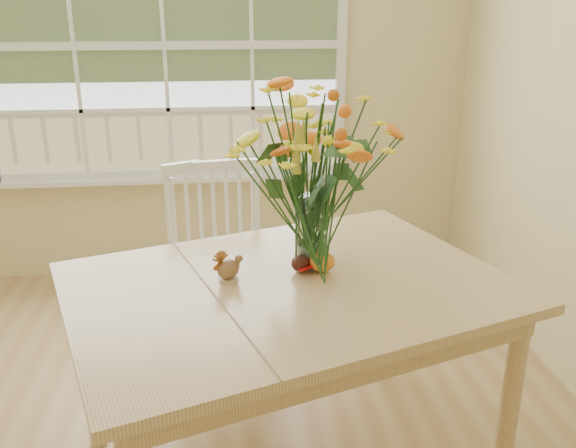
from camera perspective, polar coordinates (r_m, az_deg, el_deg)
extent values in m
cube|color=beige|center=(4.11, -11.29, 13.31)|extent=(4.00, 0.02, 2.70)
cube|color=silver|center=(4.07, -11.50, 16.08)|extent=(2.20, 0.00, 1.60)
cube|color=white|center=(4.16, -10.75, 4.15)|extent=(2.42, 0.12, 0.03)
cube|color=tan|center=(2.25, 0.06, -5.93)|extent=(1.83, 1.56, 0.04)
cube|color=tan|center=(2.28, 0.06, -7.52)|extent=(1.68, 1.40, 0.10)
cylinder|color=tan|center=(2.70, -18.15, -12.44)|extent=(0.07, 0.07, 0.80)
cylinder|color=tan|center=(2.49, 20.07, -15.57)|extent=(0.07, 0.07, 0.80)
cylinder|color=tan|center=(3.10, 7.99, -7.06)|extent=(0.07, 0.07, 0.80)
cube|color=white|center=(3.02, -6.17, -5.66)|extent=(0.55, 0.53, 0.05)
cube|color=white|center=(3.09, -6.91, 0.45)|extent=(0.49, 0.11, 0.55)
cylinder|color=white|center=(2.97, -9.10, -11.97)|extent=(0.04, 0.04, 0.48)
cylinder|color=white|center=(3.28, -9.78, -8.76)|extent=(0.04, 0.04, 0.48)
cylinder|color=white|center=(3.02, -1.86, -11.14)|extent=(0.04, 0.04, 0.48)
cylinder|color=white|center=(3.32, -3.25, -8.08)|extent=(0.04, 0.04, 0.48)
cylinder|color=white|center=(2.33, 2.25, -0.71)|extent=(0.12, 0.12, 0.28)
ellipsoid|color=orange|center=(2.31, 3.21, -3.61)|extent=(0.10, 0.10, 0.08)
cylinder|color=#CCB78C|center=(2.26, -5.58, -5.15)|extent=(0.07, 0.07, 0.01)
ellipsoid|color=brown|center=(2.24, -5.61, -4.22)|extent=(0.11, 0.11, 0.07)
ellipsoid|color=#38160F|center=(2.31, 1.17, -3.77)|extent=(0.07, 0.07, 0.06)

